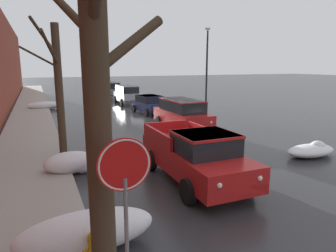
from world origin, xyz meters
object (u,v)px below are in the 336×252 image
object	(u,v)px
sedan_darkblue_parked_kerbside_mid	(150,104)
street_lamp_post	(207,68)
suv_red_parked_kerbside_close	(182,114)
suv_silver_parked_far_down_block	(127,94)
bare_tree_at_the_corner	(95,57)
pickup_truck_red_approaching_near_lane	(196,155)
stop_sign_at_corner	(125,182)
fire_hydrant	(94,248)
bare_tree_second_along_sidewalk	(58,89)
suv_grey_queued_behind_truck	(111,89)

from	to	relation	value
sedan_darkblue_parked_kerbside_mid	street_lamp_post	bearing A→B (deg)	-43.05
suv_red_parked_kerbside_close	suv_silver_parked_far_down_block	distance (m)	13.08
bare_tree_at_the_corner	pickup_truck_red_approaching_near_lane	world-z (taller)	bare_tree_at_the_corner
pickup_truck_red_approaching_near_lane	suv_red_parked_kerbside_close	bearing A→B (deg)	66.97
sedan_darkblue_parked_kerbside_mid	suv_red_parked_kerbside_close	bearing A→B (deg)	-93.94
stop_sign_at_corner	street_lamp_post	xyz separation A→B (m)	(10.40, 15.26, 1.36)
pickup_truck_red_approaching_near_lane	street_lamp_post	xyz separation A→B (m)	(6.82, 10.84, 2.67)
bare_tree_at_the_corner	sedan_darkblue_parked_kerbside_mid	xyz separation A→B (m)	(7.32, 17.59, -3.12)
fire_hydrant	bare_tree_second_along_sidewalk	bearing A→B (deg)	89.83
suv_red_parked_kerbside_close	fire_hydrant	xyz separation A→B (m)	(-6.92, -10.24, -0.63)
suv_red_parked_kerbside_close	suv_silver_parked_far_down_block	world-z (taller)	same
suv_red_parked_kerbside_close	suv_grey_queued_behind_truck	xyz separation A→B (m)	(0.33, 19.36, 0.00)
suv_red_parked_kerbside_close	suv_grey_queued_behind_truck	bearing A→B (deg)	89.04
fire_hydrant	stop_sign_at_corner	size ratio (longest dim) A/B	0.25
stop_sign_at_corner	suv_grey_queued_behind_truck	bearing A→B (deg)	77.30
suv_silver_parked_far_down_block	fire_hydrant	world-z (taller)	suv_silver_parked_far_down_block
suv_silver_parked_far_down_block	pickup_truck_red_approaching_near_lane	bearing A→B (deg)	-99.91
suv_red_parked_kerbside_close	suv_silver_parked_far_down_block	bearing A→B (deg)	87.98
bare_tree_second_along_sidewalk	fire_hydrant	world-z (taller)	bare_tree_second_along_sidewalk
stop_sign_at_corner	suv_red_parked_kerbside_close	bearing A→B (deg)	60.31
stop_sign_at_corner	fire_hydrant	bearing A→B (deg)	99.73
suv_red_parked_kerbside_close	street_lamp_post	size ratio (longest dim) A/B	0.72
bare_tree_second_along_sidewalk	sedan_darkblue_parked_kerbside_mid	xyz separation A→B (m)	(7.36, 9.66, -2.11)
suv_silver_parked_far_down_block	suv_red_parked_kerbside_close	bearing A→B (deg)	-92.02
bare_tree_at_the_corner	bare_tree_second_along_sidewalk	size ratio (longest dim) A/B	1.37
bare_tree_second_along_sidewalk	suv_grey_queued_behind_truck	xyz separation A→B (m)	(7.23, 22.41, -1.87)
bare_tree_at_the_corner	suv_silver_parked_far_down_block	xyz separation A→B (m)	(7.32, 24.04, -2.89)
street_lamp_post	suv_silver_parked_far_down_block	bearing A→B (deg)	108.97
sedan_darkblue_parked_kerbside_mid	fire_hydrant	xyz separation A→B (m)	(-7.38, -16.86, -0.40)
suv_red_parked_kerbside_close	suv_silver_parked_far_down_block	size ratio (longest dim) A/B	0.95
suv_grey_queued_behind_truck	street_lamp_post	size ratio (longest dim) A/B	0.75
stop_sign_at_corner	pickup_truck_red_approaching_near_lane	bearing A→B (deg)	51.02
fire_hydrant	street_lamp_post	xyz separation A→B (m)	(10.65, 13.80, 3.20)
pickup_truck_red_approaching_near_lane	sedan_darkblue_parked_kerbside_mid	size ratio (longest dim) A/B	1.24
suv_grey_queued_behind_truck	stop_sign_at_corner	bearing A→B (deg)	-102.70
bare_tree_second_along_sidewalk	pickup_truck_red_approaching_near_lane	world-z (taller)	bare_tree_second_along_sidewalk
bare_tree_at_the_corner	stop_sign_at_corner	xyz separation A→B (m)	(0.19, -0.73, -1.69)
suv_grey_queued_behind_truck	stop_sign_at_corner	size ratio (longest dim) A/B	1.70
suv_red_parked_kerbside_close	fire_hydrant	size ratio (longest dim) A/B	6.52
pickup_truck_red_approaching_near_lane	suv_silver_parked_far_down_block	xyz separation A→B (m)	(3.55, 20.35, 0.11)
suv_silver_parked_far_down_block	stop_sign_at_corner	world-z (taller)	stop_sign_at_corner
suv_grey_queued_behind_truck	suv_silver_parked_far_down_block	bearing A→B (deg)	-88.78
bare_tree_second_along_sidewalk	street_lamp_post	size ratio (longest dim) A/B	0.84
bare_tree_at_the_corner	stop_sign_at_corner	bearing A→B (deg)	-75.48
sedan_darkblue_parked_kerbside_mid	suv_grey_queued_behind_truck	bearing A→B (deg)	90.58
suv_red_parked_kerbside_close	stop_sign_at_corner	distance (m)	13.52
bare_tree_at_the_corner	suv_red_parked_kerbside_close	size ratio (longest dim) A/B	1.58
suv_red_parked_kerbside_close	stop_sign_at_corner	xyz separation A→B (m)	(-6.67, -11.70, 1.20)
bare_tree_second_along_sidewalk	fire_hydrant	bearing A→B (deg)	-90.17
fire_hydrant	bare_tree_at_the_corner	bearing A→B (deg)	-85.17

